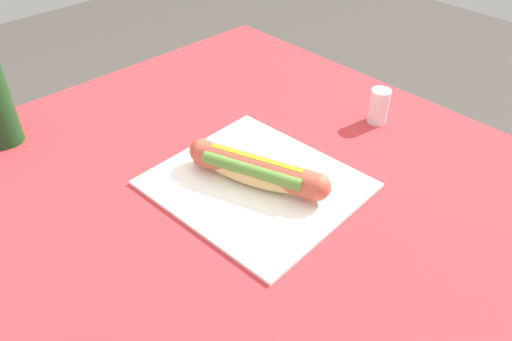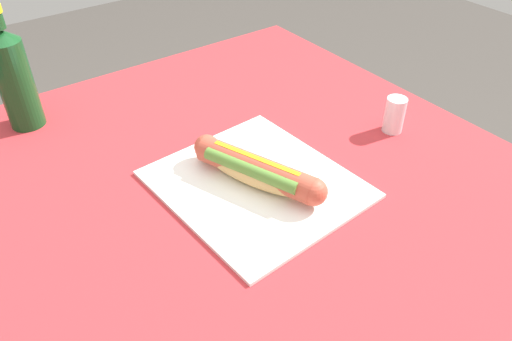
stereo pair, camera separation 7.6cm
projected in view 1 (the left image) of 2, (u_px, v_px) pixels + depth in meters
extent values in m
cylinder|color=brown|center=(244.00, 177.00, 1.41)|extent=(0.07, 0.07, 0.70)
cube|color=brown|center=(255.00, 213.00, 0.76)|extent=(1.00, 0.86, 0.03)
cube|color=#B72D33|center=(255.00, 205.00, 0.75)|extent=(1.06, 0.92, 0.00)
cube|color=white|center=(256.00, 184.00, 0.78)|extent=(0.31, 0.29, 0.01)
ellipsoid|color=#DBB26B|center=(256.00, 171.00, 0.76)|extent=(0.20, 0.11, 0.04)
cylinder|color=#BC4C38|center=(256.00, 169.00, 0.76)|extent=(0.20, 0.11, 0.04)
sphere|color=#BC4C38|center=(200.00, 152.00, 0.80)|extent=(0.04, 0.04, 0.04)
sphere|color=#BC4C38|center=(317.00, 187.00, 0.73)|extent=(0.04, 0.04, 0.04)
cube|color=yellow|center=(256.00, 159.00, 0.75)|extent=(0.14, 0.06, 0.00)
cylinder|color=#568433|center=(252.00, 170.00, 0.75)|extent=(0.16, 0.08, 0.02)
cylinder|color=silver|center=(379.00, 106.00, 0.91)|extent=(0.04, 0.04, 0.07)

